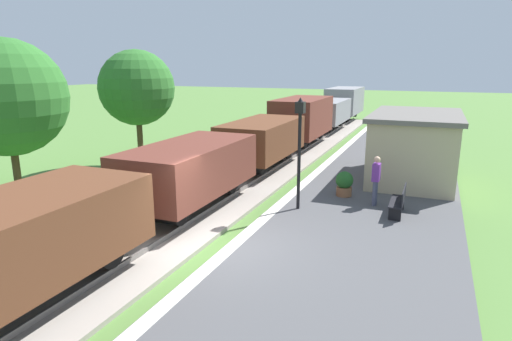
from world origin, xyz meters
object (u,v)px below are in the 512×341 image
at_px(bench_near_hut, 399,201).
at_px(tree_trackside_far, 137,88).
at_px(freight_train, 290,128).
at_px(station_hut, 414,146).
at_px(person_waiting, 376,179).
at_px(lamp_post_near, 300,133).
at_px(tree_trackside_mid, 7,98).
at_px(potted_planter, 344,183).

height_order(bench_near_hut, tree_trackside_far, tree_trackside_far).
bearing_deg(freight_train, station_hut, -30.75).
xyz_separation_m(person_waiting, lamp_post_near, (-2.32, -1.38, 1.62)).
bearing_deg(tree_trackside_mid, freight_train, 57.17).
xyz_separation_m(freight_train, person_waiting, (5.82, -8.30, -0.32)).
relative_size(bench_near_hut, potted_planter, 1.64).
bearing_deg(lamp_post_near, potted_planter, 60.97).
height_order(potted_planter, lamp_post_near, lamp_post_near).
relative_size(bench_near_hut, tree_trackside_far, 0.26).
relative_size(bench_near_hut, person_waiting, 0.88).
distance_m(bench_near_hut, tree_trackside_mid, 14.60).
xyz_separation_m(potted_planter, tree_trackside_far, (-10.48, 1.87, 3.15)).
distance_m(freight_train, tree_trackside_mid, 13.83).
xyz_separation_m(station_hut, tree_trackside_far, (-12.64, -1.72, 2.22)).
xyz_separation_m(freight_train, potted_planter, (4.63, -7.64, -0.78)).
height_order(person_waiting, tree_trackside_far, tree_trackside_far).
bearing_deg(freight_train, lamp_post_near, -70.14).
distance_m(freight_train, tree_trackside_far, 8.54).
bearing_deg(freight_train, potted_planter, -58.75).
relative_size(lamp_post_near, tree_trackside_far, 0.65).
bearing_deg(lamp_post_near, tree_trackside_mid, -170.70).
height_order(freight_train, person_waiting, freight_train).
distance_m(lamp_post_near, tree_trackside_mid, 11.08).
relative_size(station_hut, lamp_post_near, 1.57).
xyz_separation_m(station_hut, potted_planter, (-2.17, -3.59, -0.93)).
xyz_separation_m(bench_near_hut, person_waiting, (-0.86, 0.74, 0.46)).
relative_size(freight_train, tree_trackside_mid, 6.58).
distance_m(station_hut, lamp_post_near, 6.63).
bearing_deg(person_waiting, freight_train, -52.55).
bearing_deg(person_waiting, station_hut, -100.54).
distance_m(freight_train, bench_near_hut, 11.27).
bearing_deg(person_waiting, tree_trackside_mid, 15.90).
xyz_separation_m(station_hut, lamp_post_near, (-3.30, -5.64, 1.15)).
xyz_separation_m(bench_near_hut, tree_trackside_far, (-12.52, 3.28, 3.15)).
relative_size(freight_train, tree_trackside_far, 6.90).
bearing_deg(lamp_post_near, freight_train, 109.86).
bearing_deg(freight_train, person_waiting, -54.99).
xyz_separation_m(lamp_post_near, tree_trackside_mid, (-10.89, -1.78, 0.95)).
relative_size(potted_planter, tree_trackside_far, 0.16).
bearing_deg(tree_trackside_mid, person_waiting, 13.46).
height_order(potted_planter, tree_trackside_mid, tree_trackside_mid).
height_order(station_hut, lamp_post_near, lamp_post_near).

